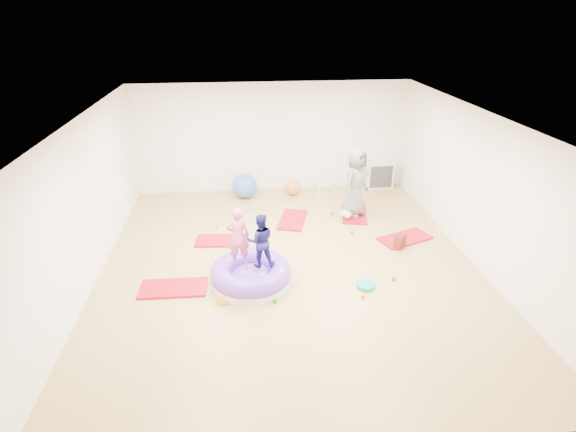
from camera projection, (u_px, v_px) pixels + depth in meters
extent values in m
cube|color=tan|center=(290.00, 266.00, 8.50)|extent=(7.00, 8.00, 0.01)
cube|color=silver|center=(290.00, 118.00, 7.32)|extent=(7.00, 8.00, 0.01)
cube|color=white|center=(272.00, 138.00, 11.51)|extent=(7.00, 0.01, 2.80)
cube|color=white|center=(337.00, 357.00, 4.31)|extent=(7.00, 0.01, 2.80)
cube|color=white|center=(84.00, 206.00, 7.56)|extent=(0.01, 8.00, 2.80)
cube|color=white|center=(478.00, 189.00, 8.26)|extent=(0.01, 8.00, 2.80)
cube|color=#A10819|center=(173.00, 288.00, 7.78)|extent=(1.16, 0.60, 0.05)
cube|color=#A10819|center=(222.00, 241.00, 9.37)|extent=(1.11, 0.63, 0.04)
cube|color=#A10819|center=(293.00, 220.00, 10.28)|extent=(0.82, 1.20, 0.05)
cube|color=#A10819|center=(405.00, 238.00, 9.46)|extent=(1.22, 0.91, 0.05)
cube|color=#A10819|center=(354.00, 214.00, 10.58)|extent=(0.78, 1.20, 0.05)
cylinder|color=white|center=(251.00, 279.00, 7.93)|extent=(1.39, 1.39, 0.16)
torus|color=#6A3BC1|center=(251.00, 272.00, 7.87)|extent=(1.43, 1.43, 0.38)
ellipsoid|color=#6A3BC1|center=(251.00, 277.00, 7.90)|extent=(0.76, 0.76, 0.34)
imported|color=#DC568A|center=(238.00, 234.00, 7.61)|extent=(0.40, 0.26, 1.08)
imported|color=#151455|center=(260.00, 238.00, 7.59)|extent=(0.49, 0.39, 0.97)
imported|color=slate|center=(356.00, 182.00, 10.17)|extent=(0.91, 0.91, 1.60)
ellipsoid|color=#95BDDE|center=(346.00, 213.00, 10.32)|extent=(0.33, 0.21, 0.19)
sphere|color=tan|center=(348.00, 215.00, 10.17)|extent=(0.15, 0.15, 0.15)
sphere|color=#2F65B5|center=(352.00, 232.00, 9.69)|extent=(0.07, 0.07, 0.07)
sphere|color=#D47F00|center=(217.00, 226.00, 9.94)|extent=(0.07, 0.07, 0.07)
sphere|color=#1C7F11|center=(275.00, 301.00, 7.42)|extent=(0.07, 0.07, 0.07)
sphere|color=#1C7F11|center=(394.00, 279.00, 8.02)|extent=(0.07, 0.07, 0.07)
sphere|color=#1C7F11|center=(332.00, 214.00, 10.55)|extent=(0.07, 0.07, 0.07)
sphere|color=#2F65B5|center=(246.00, 276.00, 8.12)|extent=(0.07, 0.07, 0.07)
sphere|color=#D47F00|center=(363.00, 296.00, 7.54)|extent=(0.07, 0.07, 0.07)
sphere|color=#1C7F11|center=(234.00, 263.00, 8.50)|extent=(0.07, 0.07, 0.07)
sphere|color=#2F65B5|center=(245.00, 186.00, 11.42)|extent=(0.63, 0.63, 0.63)
sphere|color=orange|center=(293.00, 188.00, 11.63)|extent=(0.38, 0.38, 0.38)
cylinder|color=silver|center=(317.00, 196.00, 11.00)|extent=(0.17, 0.18, 0.46)
cylinder|color=silver|center=(315.00, 190.00, 11.36)|extent=(0.17, 0.18, 0.46)
cylinder|color=silver|center=(335.00, 195.00, 11.04)|extent=(0.17, 0.18, 0.46)
cylinder|color=silver|center=(332.00, 189.00, 11.40)|extent=(0.17, 0.18, 0.46)
cylinder|color=silver|center=(325.00, 185.00, 11.12)|extent=(0.45, 0.03, 0.03)
sphere|color=#F6193A|center=(316.00, 185.00, 11.09)|extent=(0.05, 0.05, 0.05)
sphere|color=#2F65B5|center=(334.00, 184.00, 11.14)|extent=(0.05, 0.05, 0.05)
cube|color=silver|center=(379.00, 175.00, 12.06)|extent=(0.70, 0.34, 0.70)
cube|color=#353434|center=(381.00, 177.00, 11.91)|extent=(0.60, 0.02, 0.60)
cube|color=silver|center=(380.00, 176.00, 12.02)|extent=(0.02, 0.24, 0.62)
cube|color=silver|center=(380.00, 176.00, 12.02)|extent=(0.62, 0.24, 0.02)
cylinder|color=#119986|center=(366.00, 285.00, 7.83)|extent=(0.33, 0.33, 0.07)
cube|color=#A52B23|center=(400.00, 242.00, 9.06)|extent=(0.28, 0.27, 0.28)
cylinder|color=#D47F00|center=(222.00, 302.00, 7.44)|extent=(0.21, 0.21, 0.03)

